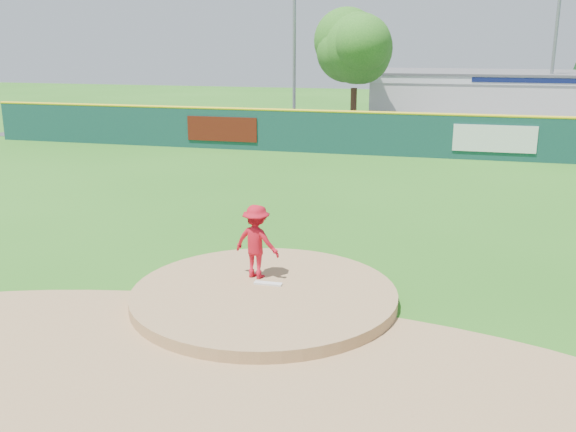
% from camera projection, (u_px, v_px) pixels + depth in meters
% --- Properties ---
extents(ground, '(120.00, 120.00, 0.00)m').
position_uv_depth(ground, '(264.00, 301.00, 13.34)').
color(ground, '#286B19').
rests_on(ground, ground).
extents(pitchers_mound, '(5.50, 5.50, 0.50)m').
position_uv_depth(pitchers_mound, '(264.00, 301.00, 13.34)').
color(pitchers_mound, '#9E774C').
rests_on(pitchers_mound, ground).
extents(pitching_rubber, '(0.60, 0.15, 0.04)m').
position_uv_depth(pitching_rubber, '(268.00, 284.00, 13.55)').
color(pitching_rubber, white).
rests_on(pitching_rubber, pitchers_mound).
extents(infield_dirt_arc, '(15.40, 15.40, 0.01)m').
position_uv_depth(infield_dirt_arc, '(213.00, 370.00, 10.54)').
color(infield_dirt_arc, '#9E774C').
rests_on(infield_dirt_arc, ground).
extents(parking_lot, '(44.00, 16.00, 0.02)m').
position_uv_depth(parking_lot, '(391.00, 130.00, 38.56)').
color(parking_lot, '#38383A').
rests_on(parking_lot, ground).
extents(pitcher, '(1.15, 0.83, 1.61)m').
position_uv_depth(pitcher, '(257.00, 241.00, 13.79)').
color(pitcher, red).
rests_on(pitcher, pitchers_mound).
extents(van, '(4.83, 2.48, 1.31)m').
position_uv_depth(van, '(457.00, 135.00, 31.88)').
color(van, silver).
rests_on(van, parking_lot).
extents(pool_building_grp, '(15.20, 8.20, 3.31)m').
position_uv_depth(pool_building_grp, '(493.00, 97.00, 41.35)').
color(pool_building_grp, silver).
rests_on(pool_building_grp, ground).
extents(fence_banners, '(16.47, 0.04, 1.20)m').
position_uv_depth(fence_banners, '(351.00, 134.00, 30.05)').
color(fence_banners, '#54160C').
rests_on(fence_banners, ground).
extents(playground_slide, '(0.92, 2.58, 1.43)m').
position_uv_depth(playground_slide, '(184.00, 122.00, 36.34)').
color(playground_slide, blue).
rests_on(playground_slide, ground).
extents(outfield_fence, '(40.00, 0.14, 2.07)m').
position_uv_depth(outfield_fence, '(373.00, 132.00, 29.87)').
color(outfield_fence, '#123C39').
rests_on(outfield_fence, ground).
extents(deciduous_tree, '(5.60, 5.60, 7.36)m').
position_uv_depth(deciduous_tree, '(355.00, 53.00, 35.96)').
color(deciduous_tree, '#382314').
rests_on(deciduous_tree, ground).
extents(light_pole_left, '(1.75, 0.25, 11.00)m').
position_uv_depth(light_pole_left, '(294.00, 26.00, 38.39)').
color(light_pole_left, gray).
rests_on(light_pole_left, ground).
extents(light_pole_right, '(1.75, 0.25, 10.00)m').
position_uv_depth(light_pole_right, '(556.00, 35.00, 36.81)').
color(light_pole_right, gray).
rests_on(light_pole_right, ground).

